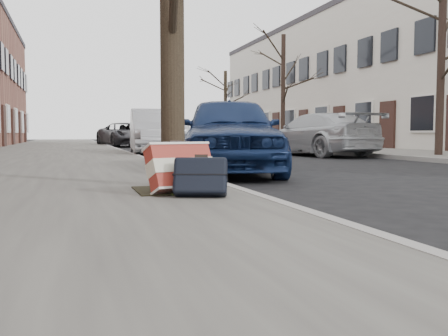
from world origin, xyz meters
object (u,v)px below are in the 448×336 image
object	(u,v)px
car_near_front	(228,134)
car_near_mid	(157,132)
suitcase_red	(181,168)
suitcase_navy	(201,176)

from	to	relation	value
car_near_front	car_near_mid	world-z (taller)	car_near_mid
suitcase_red	car_near_front	size ratio (longest dim) A/B	0.16
car_near_front	suitcase_navy	bearing A→B (deg)	-98.30
suitcase_navy	car_near_front	world-z (taller)	car_near_front
suitcase_red	car_near_mid	world-z (taller)	car_near_mid
car_near_front	car_near_mid	xyz separation A→B (m)	(0.01, 8.08, 0.06)
suitcase_red	suitcase_navy	world-z (taller)	suitcase_red
suitcase_red	suitcase_navy	bearing A→B (deg)	-87.46
suitcase_navy	car_near_front	bearing A→B (deg)	88.94
suitcase_navy	car_near_mid	world-z (taller)	car_near_mid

